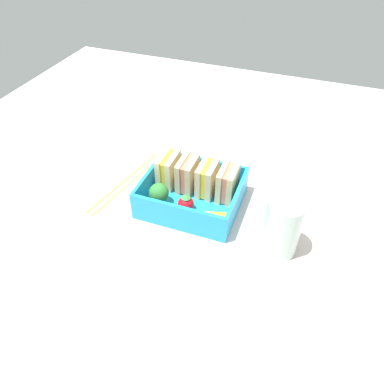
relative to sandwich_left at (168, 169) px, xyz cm
name	(u,v)px	position (x,y,z in cm)	size (l,w,h in cm)	color
ground_plane	(192,208)	(5.52, -2.74, -5.17)	(120.00, 120.00, 2.00)	beige
bento_tray	(192,201)	(5.52, -2.74, -3.57)	(16.51, 13.97, 1.20)	#1D93CA
bento_rim	(192,190)	(5.52, -2.74, -0.93)	(16.51, 13.97, 4.07)	#1D93CA
sandwich_left	(168,169)	(0.00, 0.00, 0.00)	(2.84, 5.48, 5.93)	beige
sandwich_center_left	(188,174)	(3.68, 0.00, 0.00)	(2.84, 5.48, 5.93)	#D9B781
sandwich_center	(207,178)	(7.35, 0.00, 0.00)	(2.84, 5.48, 5.93)	beige
sandwich_center_right	(228,183)	(11.03, 0.00, 0.00)	(2.84, 5.48, 5.93)	#DDBE83
broccoli_floret	(159,193)	(0.69, -5.87, -0.63)	(3.40, 3.40, 4.10)	#96C56B
strawberry_far_left	(186,203)	(5.63, -5.72, -1.50)	(2.69, 2.69, 3.29)	red
carrot_stick_far_left	(215,216)	(10.74, -6.12, -2.32)	(1.30, 1.30, 4.19)	orange
chopstick_pair	(126,181)	(-8.16, -1.50, -3.82)	(6.00, 20.54, 0.70)	tan
drinking_glass	(282,227)	(21.67, -7.83, 0.63)	(5.55, 5.55, 9.59)	silver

